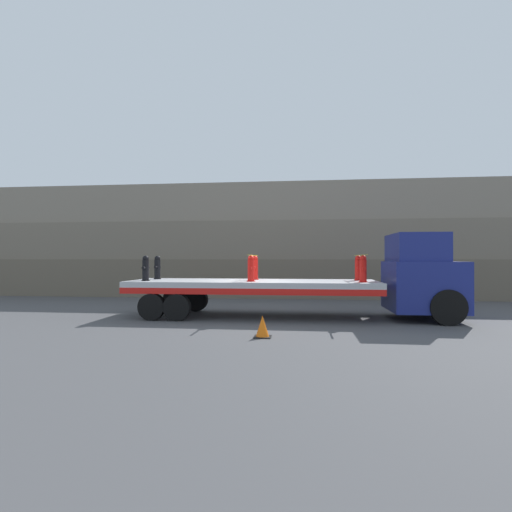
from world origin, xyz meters
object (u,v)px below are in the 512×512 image
Objects in this scene: truck_cab at (424,277)px; fire_hydrant_red_near_2 at (363,269)px; fire_hydrant_black_near_0 at (146,268)px; fire_hydrant_red_near_1 at (251,269)px; fire_hydrant_red_far_1 at (255,268)px; traffic_cone at (262,327)px; fire_hydrant_red_far_2 at (358,268)px; flatbed_trailer at (239,287)px; fire_hydrant_black_far_0 at (157,268)px.

fire_hydrant_red_near_2 is (-2.07, -0.57, 0.28)m from truck_cab.
fire_hydrant_black_near_0 is 1.00× the size of fire_hydrant_red_near_1.
fire_hydrant_black_near_0 is 1.00× the size of fire_hydrant_red_far_1.
fire_hydrant_red_far_1 and fire_hydrant_red_near_2 have the same top height.
fire_hydrant_red_near_1 reaches higher than traffic_cone.
fire_hydrant_red_near_2 is at bearing 0.00° from fire_hydrant_black_near_0.
fire_hydrant_black_near_0 and fire_hydrant_red_far_1 have the same top height.
truck_cab reaches higher than fire_hydrant_red_far_2.
fire_hydrant_black_near_0 is (-9.41, -0.57, 0.28)m from truck_cab.
flatbed_trailer is 15.34× the size of traffic_cone.
fire_hydrant_black_far_0 is at bearing 180.00° from fire_hydrant_red_far_2.
truck_cab reaches higher than flatbed_trailer.
fire_hydrant_red_near_1 is at bearing -162.81° from fire_hydrant_red_far_2.
truck_cab reaches higher than fire_hydrant_red_near_1.
fire_hydrant_red_near_1 is 3.40m from traffic_cone.
fire_hydrant_black_near_0 and fire_hydrant_red_near_1 have the same top height.
traffic_cone is at bearing -134.65° from fire_hydrant_red_near_2.
fire_hydrant_red_far_1 is (3.67, 0.00, 0.00)m from fire_hydrant_black_far_0.
fire_hydrant_red_near_2 is (3.67, -1.13, 0.00)m from fire_hydrant_red_far_1.
fire_hydrant_black_near_0 is at bearing 180.00° from fire_hydrant_red_near_1.
fire_hydrant_red_near_1 reaches higher than flatbed_trailer.
truck_cab is 3.25× the size of fire_hydrant_black_far_0.
fire_hydrant_black_near_0 is 1.00× the size of fire_hydrant_red_far_2.
flatbed_trailer is at bearing 10.10° from fire_hydrant_black_near_0.
fire_hydrant_black_near_0 is 7.42m from fire_hydrant_red_far_2.
truck_cab is 5.77m from fire_hydrant_red_far_1.
fire_hydrant_red_far_1 is (3.67, 1.13, 0.00)m from fire_hydrant_black_near_0.
fire_hydrant_black_far_0 is at bearing 136.33° from traffic_cone.
fire_hydrant_black_near_0 is 1.13m from fire_hydrant_black_far_0.
traffic_cone is at bearing -43.67° from fire_hydrant_black_far_0.
fire_hydrant_red_near_2 is at bearing 0.00° from fire_hydrant_red_near_1.
fire_hydrant_black_far_0 is 1.00× the size of fire_hydrant_red_near_1.
fire_hydrant_black_near_0 is 7.34m from fire_hydrant_red_near_2.
fire_hydrant_black_far_0 is (0.00, 1.13, 0.00)m from fire_hydrant_black_near_0.
fire_hydrant_red_far_1 is at bearing 17.19° from fire_hydrant_black_near_0.
fire_hydrant_black_far_0 is 1.58× the size of traffic_cone.
fire_hydrant_black_near_0 is at bearing 180.00° from fire_hydrant_red_near_2.
truck_cab reaches higher than fire_hydrant_red_near_2.
traffic_cone is (0.68, -3.02, -1.41)m from fire_hydrant_red_near_1.
fire_hydrant_black_far_0 and fire_hydrant_red_near_2 have the same top height.
truck_cab is 2.17m from fire_hydrant_red_near_2.
fire_hydrant_red_far_2 is at bearing 164.69° from truck_cab.
fire_hydrant_red_near_2 is 1.58× the size of traffic_cone.
fire_hydrant_black_near_0 and fire_hydrant_red_near_2 have the same top height.
fire_hydrant_black_near_0 is at bearing -171.21° from fire_hydrant_red_far_2.
fire_hydrant_red_far_2 reaches higher than flatbed_trailer.
fire_hydrant_red_far_1 is at bearing 180.00° from fire_hydrant_red_far_2.
fire_hydrant_red_far_2 is 1.58× the size of traffic_cone.
fire_hydrant_red_near_2 reaches higher than flatbed_trailer.
fire_hydrant_red_near_1 is 3.67m from fire_hydrant_red_near_2.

